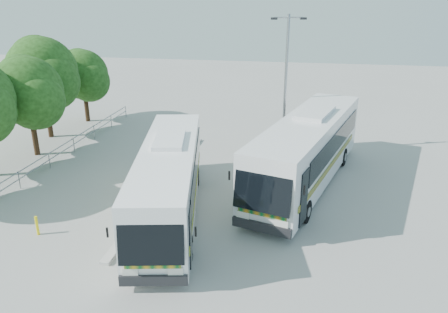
% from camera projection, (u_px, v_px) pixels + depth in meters
% --- Properties ---
extents(ground, '(100.00, 100.00, 0.00)m').
position_uv_depth(ground, '(197.00, 203.00, 22.35)').
color(ground, '#989893').
rests_on(ground, ground).
extents(kerb_divider, '(0.40, 16.00, 0.15)m').
position_uv_depth(kerb_divider, '(166.00, 183.00, 24.56)').
color(kerb_divider, '#B2B2AD').
rests_on(kerb_divider, ground).
extents(railing, '(0.06, 22.00, 1.00)m').
position_uv_depth(railing, '(58.00, 152.00, 27.48)').
color(railing, gray).
rests_on(railing, ground).
extents(tree_far_c, '(4.97, 4.69, 6.49)m').
position_uv_depth(tree_far_c, '(29.00, 91.00, 27.61)').
color(tree_far_c, '#382314').
rests_on(tree_far_c, ground).
extents(tree_far_d, '(5.62, 5.30, 7.33)m').
position_uv_depth(tree_far_d, '(43.00, 72.00, 31.03)').
color(tree_far_d, '#382314').
rests_on(tree_far_d, ground).
extents(tree_far_e, '(4.54, 4.28, 5.92)m').
position_uv_depth(tree_far_e, '(84.00, 75.00, 35.38)').
color(tree_far_e, '#382314').
rests_on(tree_far_e, ground).
extents(coach_main, '(4.83, 12.45, 3.39)m').
position_uv_depth(coach_main, '(169.00, 179.00, 20.62)').
color(coach_main, white).
rests_on(coach_main, ground).
extents(coach_adjacent, '(6.30, 13.78, 3.76)m').
position_uv_depth(coach_adjacent, '(307.00, 149.00, 23.94)').
color(coach_adjacent, silver).
rests_on(coach_adjacent, ground).
extents(lamppost, '(2.17, 0.67, 8.94)m').
position_uv_depth(lamppost, '(286.00, 80.00, 27.73)').
color(lamppost, '#979A9F').
rests_on(lamppost, ground).
extents(bollard, '(0.15, 0.15, 0.90)m').
position_uv_depth(bollard, '(37.00, 226.00, 19.30)').
color(bollard, yellow).
rests_on(bollard, ground).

